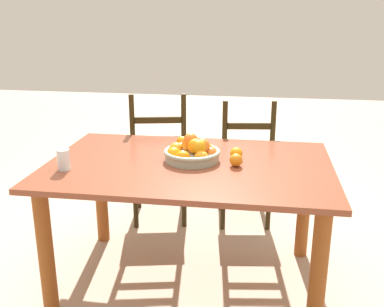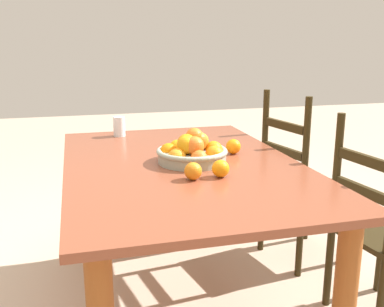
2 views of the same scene
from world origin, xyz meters
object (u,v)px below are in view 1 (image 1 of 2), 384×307
drinking_glass (64,160)px  dining_table (189,183)px  chair_by_cabinet (159,163)px  orange_loose_0 (182,142)px  orange_loose_1 (236,154)px  orange_loose_2 (236,160)px  chair_near_window (245,168)px  fruit_bowl (192,151)px

drinking_glass → dining_table: bearing=18.4°
dining_table → chair_by_cabinet: 0.88m
orange_loose_0 → orange_loose_1: (0.34, -0.18, -0.00)m
chair_by_cabinet → orange_loose_2: chair_by_cabinet is taller
orange_loose_0 → drinking_glass: 0.73m
orange_loose_0 → chair_by_cabinet: bearing=117.2°
orange_loose_1 → chair_near_window: bearing=87.6°
orange_loose_0 → orange_loose_2: orange_loose_0 is taller
orange_loose_1 → orange_loose_2: bearing=-87.4°
orange_loose_0 → drinking_glass: size_ratio=0.64×
chair_by_cabinet → chair_near_window: bearing=172.8°
chair_near_window → orange_loose_2: 0.93m
fruit_bowl → orange_loose_1: size_ratio=4.53×
chair_near_window → orange_loose_1: (-0.03, -0.75, 0.35)m
fruit_bowl → drinking_glass: fruit_bowl is taller
dining_table → chair_near_window: chair_near_window is taller
chair_by_cabinet → orange_loose_1: chair_by_cabinet is taller
dining_table → orange_loose_1: size_ratio=22.16×
fruit_bowl → drinking_glass: (-0.64, -0.26, 0.00)m
chair_near_window → orange_loose_2: bearing=80.4°
orange_loose_0 → orange_loose_1: orange_loose_0 is taller
orange_loose_2 → drinking_glass: bearing=-167.8°
chair_near_window → orange_loose_1: chair_near_window is taller
chair_by_cabinet → fruit_bowl: size_ratio=3.15×
chair_by_cabinet → fruit_bowl: chair_by_cabinet is taller
fruit_bowl → orange_loose_1: (0.24, 0.05, -0.02)m
chair_near_window → chair_by_cabinet: size_ratio=0.96×
dining_table → chair_by_cabinet: chair_by_cabinet is taller
chair_by_cabinet → orange_loose_1: size_ratio=14.24×
fruit_bowl → orange_loose_2: 0.26m
orange_loose_1 → orange_loose_2: 0.11m
fruit_bowl → drinking_glass: size_ratio=2.86×
fruit_bowl → orange_loose_2: size_ratio=4.54×
orange_loose_0 → chair_near_window: bearing=57.0°
dining_table → fruit_bowl: size_ratio=4.90×
chair_near_window → orange_loose_1: size_ratio=13.68×
chair_near_window → drinking_glass: size_ratio=8.65×
drinking_glass → orange_loose_0: bearing=41.7°
dining_table → orange_loose_0: size_ratio=21.82×
fruit_bowl → chair_by_cabinet: bearing=115.9°
fruit_bowl → orange_loose_0: 0.25m
chair_by_cabinet → orange_loose_0: bearing=105.3°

